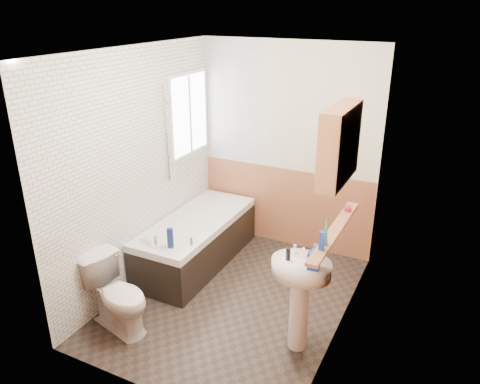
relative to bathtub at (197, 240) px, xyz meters
The scene contains 26 objects.
floor 0.92m from the bathtub, 32.93° to the right, with size 2.80×2.80×0.00m, color black.
ceiling 2.38m from the bathtub, 32.93° to the right, with size 2.80×2.80×0.00m, color white.
wall_back 1.53m from the bathtub, 52.08° to the left, with size 2.20×0.02×2.50m, color beige.
wall_front 2.24m from the bathtub, 68.81° to the right, with size 2.20×0.02×2.50m, color beige.
wall_left 1.14m from the bathtub, 128.79° to the right, with size 0.02×2.80×2.50m, color beige.
wall_right 2.13m from the bathtub, 14.41° to the right, with size 0.02×2.80×2.50m, color beige.
wainscot_right 1.89m from the bathtub, 14.58° to the right, with size 0.01×2.80×1.00m, color #B36D49.
wainscot_front 2.01m from the bathtub, 68.58° to the right, with size 2.20×0.01×1.00m, color #B36D49.
wainscot_back 1.19m from the bathtub, 51.42° to the left, with size 2.20×0.01×1.00m, color #B36D49.
tile_cladding_left 1.13m from the bathtub, 127.13° to the right, with size 0.01×2.80×2.50m, color white.
tile_return_back 1.72m from the bathtub, 89.69° to the left, with size 0.75×0.01×1.50m, color white.
window 1.48m from the bathtub, 124.89° to the left, with size 0.03×0.79×0.99m.
bathtub is the anchor object (origin of this frame).
shower_riser 1.38m from the bathtub, behind, with size 0.10×0.07×1.09m.
toilet 1.35m from the bathtub, 91.27° to the right, with size 0.40×0.71×0.70m, color white.
sink 1.82m from the bathtub, 28.68° to the right, with size 0.51×0.41×0.99m.
pine_shelf 2.04m from the bathtub, 19.52° to the right, with size 0.10×1.25×0.03m, color #B36D49.
medicine_cabinet 2.41m from the bathtub, 19.29° to the right, with size 0.17×0.68×0.61m.
foam_can 2.23m from the bathtub, 29.76° to the right, with size 0.05×0.05×0.15m, color #19339E.
green_bottle 2.21m from the bathtub, 27.49° to the right, with size 0.05×0.05×0.25m, color #388447.
black_jar 1.97m from the bathtub, ahead, with size 0.07×0.07×0.04m, color maroon.
soap_bottle 2.03m from the bathtub, 28.58° to the right, with size 0.10×0.22×0.10m, color #19339E.
clear_bottle 1.83m from the bathtub, 31.42° to the right, with size 0.04×0.04×0.11m, color black.
blue_gel 0.78m from the bathtub, 79.92° to the right, with size 0.06×0.04×0.22m, color navy.
cream_jar 0.77m from the bathtub, 106.70° to the right, with size 0.07×0.07×0.04m, color silver.
orange_bottle 0.67m from the bathtub, 62.76° to the right, with size 0.03×0.03×0.08m, color #388447.
Camera 1 is at (1.89, -3.64, 2.89)m, focal length 35.00 mm.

